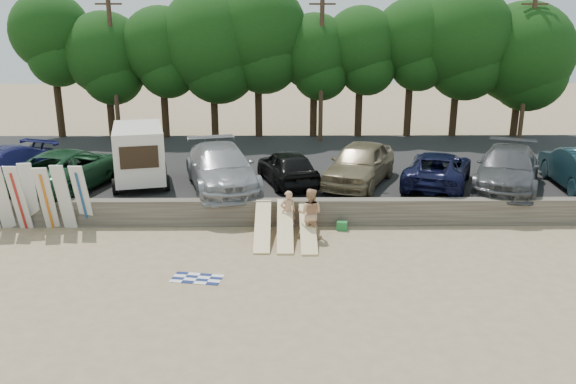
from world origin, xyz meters
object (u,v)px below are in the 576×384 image
(box_trailer, at_px, (139,152))
(beachgoer_a, at_px, (288,212))
(car_3, at_px, (287,167))
(car_4, at_px, (360,164))
(beachgoer_b, at_px, (310,214))
(car_6, at_px, (508,169))
(cooler, at_px, (342,226))
(car_1, at_px, (70,168))
(car_2, at_px, (221,168))
(car_5, at_px, (438,169))

(box_trailer, distance_m, beachgoer_a, 7.64)
(car_3, relative_size, car_4, 0.84)
(box_trailer, height_order, beachgoer_b, box_trailer)
(car_6, xyz_separation_m, beachgoer_b, (-8.46, -3.92, -0.64))
(beachgoer_b, distance_m, cooler, 1.66)
(box_trailer, relative_size, car_4, 0.81)
(box_trailer, distance_m, beachgoer_b, 8.58)
(car_4, height_order, beachgoer_b, car_4)
(car_1, bearing_deg, cooler, 175.39)
(car_3, height_order, beachgoer_a, car_3)
(car_6, bearing_deg, car_4, -162.63)
(car_2, distance_m, car_6, 11.98)
(car_1, height_order, car_4, car_4)
(car_4, bearing_deg, car_6, 16.79)
(car_5, xyz_separation_m, car_6, (2.80, -0.43, 0.12))
(car_2, relative_size, car_3, 1.38)
(box_trailer, xyz_separation_m, car_1, (-2.81, -0.54, -0.56))
(car_4, height_order, car_6, car_4)
(car_6, bearing_deg, beachgoer_b, -130.72)
(car_1, relative_size, beachgoer_a, 3.86)
(car_2, distance_m, beachgoer_b, 5.37)
(beachgoer_b, bearing_deg, car_6, -141.96)
(car_1, height_order, car_6, car_6)
(car_4, bearing_deg, car_1, -153.74)
(box_trailer, xyz_separation_m, car_4, (9.43, -0.03, -0.51))
(car_1, bearing_deg, car_5, -167.19)
(beachgoer_b, bearing_deg, car_3, -67.53)
(box_trailer, distance_m, car_3, 6.34)
(car_2, xyz_separation_m, car_4, (5.88, 0.68, 0.01))
(car_4, bearing_deg, beachgoer_a, -103.65)
(box_trailer, bearing_deg, car_3, -14.20)
(car_4, bearing_deg, box_trailer, -156.33)
(car_2, height_order, beachgoer_b, car_2)
(car_5, bearing_deg, box_trailer, 20.16)
(car_6, xyz_separation_m, beachgoer_a, (-9.23, -3.32, -0.77))
(box_trailer, height_order, car_5, box_trailer)
(cooler, bearing_deg, car_3, 130.61)
(car_2, distance_m, cooler, 5.90)
(car_4, xyz_separation_m, car_5, (3.30, -0.33, -0.17))
(car_1, xyz_separation_m, cooler, (11.13, -3.34, -1.39))
(car_3, relative_size, beachgoer_b, 2.44)
(car_1, height_order, beachgoer_b, car_1)
(car_1, relative_size, car_4, 1.15)
(car_5, distance_m, car_6, 2.84)
(car_5, relative_size, beachgoer_a, 3.35)
(car_3, distance_m, car_4, 3.13)
(box_trailer, bearing_deg, car_1, 176.71)
(car_4, relative_size, beachgoer_b, 2.90)
(car_2, height_order, car_6, car_2)
(car_2, xyz_separation_m, car_5, (9.18, 0.35, -0.16))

